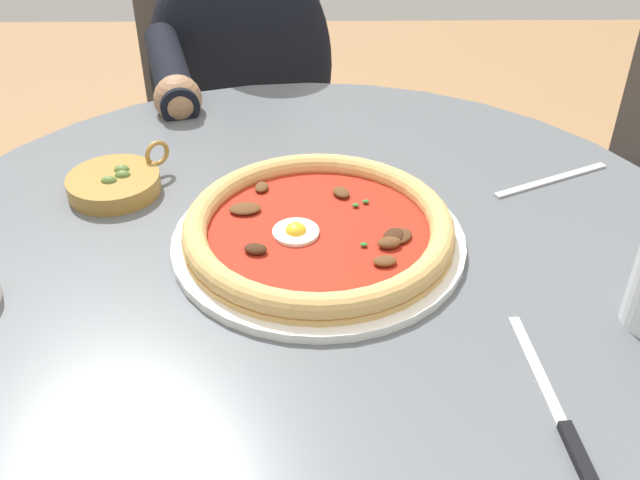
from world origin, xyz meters
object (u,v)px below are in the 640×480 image
object	(u,v)px
pizza_on_plate	(318,231)
diner_person	(248,164)
steak_knife	(570,439)
fork_utensil	(552,180)
cafe_chair_diner	(240,119)
dining_table	(309,389)
olive_pan	(115,183)

from	to	relation	value
pizza_on_plate	diner_person	distance (m)	0.73
pizza_on_plate	diner_person	bearing A→B (deg)	101.98
pizza_on_plate	steak_knife	size ratio (longest dim) A/B	1.41
pizza_on_plate	fork_utensil	xyz separation A→B (m)	(0.29, 0.13, -0.02)
pizza_on_plate	fork_utensil	size ratio (longest dim) A/B	2.02
cafe_chair_diner	steak_knife	bearing A→B (deg)	-71.42
dining_table	steak_knife	world-z (taller)	steak_knife
olive_pan	fork_utensil	size ratio (longest dim) A/B	0.74
olive_pan	cafe_chair_diner	world-z (taller)	cafe_chair_diner
fork_utensil	steak_knife	bearing A→B (deg)	-103.24
olive_pan	fork_utensil	distance (m)	0.54
pizza_on_plate	olive_pan	distance (m)	0.27
olive_pan	diner_person	distance (m)	0.62
pizza_on_plate	dining_table	bearing A→B (deg)	-108.80
steak_knife	olive_pan	distance (m)	0.58
pizza_on_plate	olive_pan	world-z (taller)	olive_pan
olive_pan	diner_person	size ratio (longest dim) A/B	0.11
fork_utensil	diner_person	world-z (taller)	diner_person
pizza_on_plate	steak_knife	bearing A→B (deg)	-54.04
pizza_on_plate	fork_utensil	bearing A→B (deg)	24.08
pizza_on_plate	diner_person	xyz separation A→B (m)	(-0.14, 0.66, -0.29)
dining_table	steak_knife	xyz separation A→B (m)	(0.21, -0.24, 0.20)
fork_utensil	cafe_chair_diner	size ratio (longest dim) A/B	0.18
steak_knife	dining_table	bearing A→B (deg)	131.23
dining_table	pizza_on_plate	bearing A→B (deg)	71.20
steak_knife	fork_utensil	xyz separation A→B (m)	(0.09, 0.40, -0.00)
fork_utensil	cafe_chair_diner	bearing A→B (deg)	124.09
dining_table	olive_pan	world-z (taller)	olive_pan
pizza_on_plate	steak_knife	distance (m)	0.34
dining_table	diner_person	bearing A→B (deg)	100.50
steak_knife	olive_pan	xyz separation A→B (m)	(-0.44, 0.38, 0.01)
steak_knife	diner_person	distance (m)	1.02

